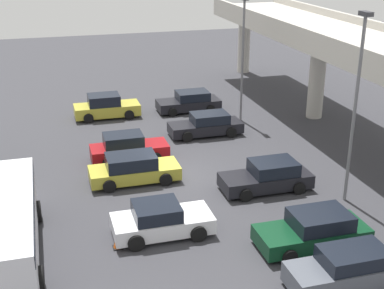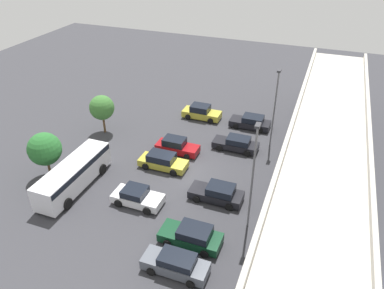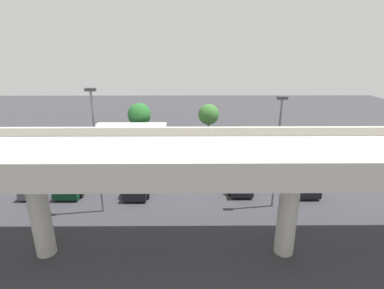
% 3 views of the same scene
% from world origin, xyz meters
% --- Properties ---
extents(ground_plane, '(91.76, 91.76, 0.00)m').
position_xyz_m(ground_plane, '(0.00, 0.00, 0.00)').
color(ground_plane, '#38383D').
extents(highway_overpass, '(43.95, 6.13, 7.02)m').
position_xyz_m(highway_overpass, '(0.00, 12.16, 5.73)').
color(highway_overpass, '#BCB7AD').
rests_on(highway_overpass, ground_plane).
extents(parked_car_0, '(2.19, 4.65, 1.49)m').
position_xyz_m(parked_car_0, '(-11.01, 3.88, 0.70)').
color(parked_car_0, black).
rests_on(parked_car_0, ground_plane).
extents(parked_car_1, '(2.06, 4.78, 1.47)m').
position_xyz_m(parked_car_1, '(-5.71, 3.56, 0.69)').
color(parked_car_1, black).
rests_on(parked_car_1, ground_plane).
extents(parked_car_2, '(2.00, 4.49, 1.61)m').
position_xyz_m(parked_car_2, '(-2.96, -2.12, 0.74)').
color(parked_car_2, maroon).
rests_on(parked_car_2, ground_plane).
extents(parked_car_3, '(2.11, 4.76, 1.54)m').
position_xyz_m(parked_car_3, '(0.09, -2.32, 0.73)').
color(parked_car_3, gold).
rests_on(parked_car_3, ground_plane).
extents(parked_car_4, '(2.15, 4.67, 1.54)m').
position_xyz_m(parked_car_4, '(2.90, 4.17, 0.72)').
color(parked_car_4, black).
rests_on(parked_car_4, ground_plane).
extents(parked_car_5, '(2.23, 4.36, 1.50)m').
position_xyz_m(parked_car_5, '(5.78, -2.11, 0.70)').
color(parked_car_5, silver).
rests_on(parked_car_5, ground_plane).
extents(parked_car_6, '(2.23, 4.73, 1.52)m').
position_xyz_m(parked_car_6, '(8.41, 3.89, 0.71)').
color(parked_car_6, '#0C381E').
rests_on(parked_car_6, ground_plane).
extents(parked_car_7, '(1.97, 4.69, 1.54)m').
position_xyz_m(parked_car_7, '(11.31, 3.82, 0.73)').
color(parked_car_7, '#515660').
rests_on(parked_car_7, ground_plane).
extents(parked_car_8, '(2.14, 4.64, 1.69)m').
position_xyz_m(parked_car_8, '(-11.19, -2.30, 0.78)').
color(parked_car_8, gold).
rests_on(parked_car_8, ground_plane).
extents(shuttle_bus, '(8.68, 2.58, 2.52)m').
position_xyz_m(shuttle_bus, '(5.78, -8.45, 1.52)').
color(shuttle_bus, silver).
rests_on(shuttle_bus, ground_plane).
extents(lamp_post_near_aisle, '(0.70, 0.35, 8.52)m').
position_xyz_m(lamp_post_near_aisle, '(-7.87, 6.77, 4.96)').
color(lamp_post_near_aisle, slate).
rests_on(lamp_post_near_aisle, ground_plane).
extents(lamp_post_mid_lot, '(0.70, 0.35, 9.20)m').
position_xyz_m(lamp_post_mid_lot, '(5.04, 7.41, 5.31)').
color(lamp_post_mid_lot, slate).
rests_on(lamp_post_mid_lot, ground_plane).
extents(traffic_cone, '(0.44, 0.44, 0.70)m').
position_xyz_m(traffic_cone, '(6.35, -4.11, 0.33)').
color(traffic_cone, black).
rests_on(traffic_cone, ground_plane).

